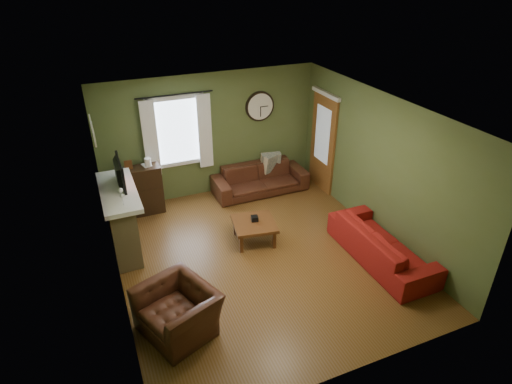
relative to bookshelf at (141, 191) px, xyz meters
name	(u,v)px	position (x,y,z in m)	size (l,w,h in m)	color
floor	(260,256)	(1.60, -2.26, -0.50)	(4.60, 5.20, 0.00)	brown
ceiling	(260,111)	(1.60, -2.26, 2.10)	(4.60, 5.20, 0.00)	white
wall_left	(110,221)	(-0.70, -2.26, 0.80)	(0.00, 5.20, 2.60)	#4D5E2F
wall_right	(379,166)	(3.90, -2.26, 0.80)	(0.00, 5.20, 2.60)	#4D5E2F
wall_back	(211,136)	(1.60, 0.34, 0.80)	(4.60, 0.00, 2.60)	#4D5E2F
wall_front	(354,295)	(1.60, -4.86, 0.80)	(4.60, 0.00, 2.60)	#4D5E2F
fireplace	(122,222)	(-0.50, -1.11, 0.05)	(0.40, 1.40, 1.10)	tan
firebox	(135,232)	(-0.31, -1.11, -0.20)	(0.04, 0.60, 0.55)	black
mantel	(118,192)	(-0.47, -1.11, 0.64)	(0.58, 1.60, 0.08)	white
tv	(116,176)	(-0.45, -0.96, 0.86)	(0.60, 0.08, 0.35)	black
tv_screen	(121,172)	(-0.37, -0.96, 0.91)	(0.02, 0.62, 0.36)	#994C3F
medallion_left	(94,138)	(-0.68, -1.46, 1.75)	(0.28, 0.28, 0.03)	white
medallion_mid	(92,130)	(-0.68, -1.11, 1.75)	(0.28, 0.28, 0.03)	white
medallion_right	(91,123)	(-0.68, -0.76, 1.75)	(0.28, 0.28, 0.03)	white
window_pane	(177,131)	(0.90, 0.32, 1.00)	(1.00, 0.02, 1.30)	silver
curtain_rod	(174,95)	(0.90, 0.22, 1.77)	(0.03, 0.03, 1.50)	black
curtain_left	(150,139)	(0.35, 0.22, 0.95)	(0.28, 0.04, 1.55)	white
curtain_right	(205,132)	(1.45, 0.22, 0.95)	(0.28, 0.04, 1.55)	white
wall_clock	(260,107)	(2.70, 0.29, 1.30)	(0.64, 0.06, 0.64)	white
door	(323,143)	(3.87, -0.41, 0.55)	(0.05, 0.90, 2.10)	brown
bookshelf	(141,191)	(0.00, 0.00, 0.00)	(0.84, 0.36, 1.00)	black
book	(143,168)	(0.11, 0.02, 0.46)	(0.16, 0.21, 0.02)	#522D14
sofa_brown	(260,179)	(2.54, -0.08, -0.20)	(2.05, 0.80, 0.60)	#422014
pillow_left	(272,163)	(2.89, 0.08, 0.05)	(0.42, 0.12, 0.42)	gray
pillow_right	(270,162)	(2.89, 0.14, 0.05)	(0.44, 0.13, 0.44)	gray
sofa_red	(382,244)	(3.46, -3.13, -0.19)	(2.11, 0.83, 0.62)	maroon
armchair	(178,311)	(-0.08, -3.33, -0.17)	(1.02, 0.89, 0.66)	#422014
coffee_table	(254,231)	(1.69, -1.78, -0.30)	(0.74, 0.74, 0.39)	#522D14
tissue_box	(255,220)	(1.72, -1.74, -0.10)	(0.12, 0.12, 0.09)	black
wine_glass_a	(123,200)	(-0.45, -1.67, 0.78)	(0.07, 0.07, 0.20)	white
wine_glass_b	(121,194)	(-0.45, -1.51, 0.79)	(0.07, 0.07, 0.21)	white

